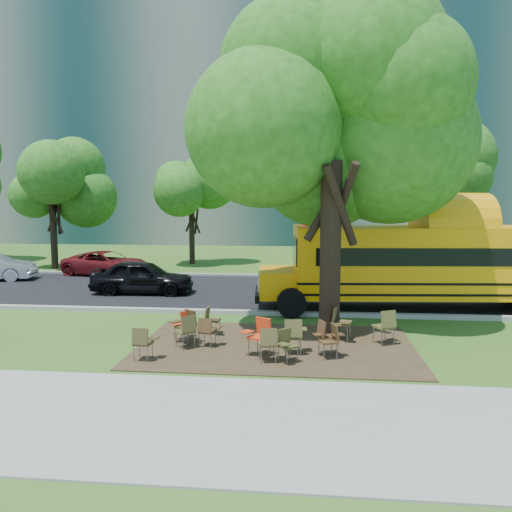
# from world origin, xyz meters

# --- Properties ---
(ground) EXTENTS (160.00, 160.00, 0.00)m
(ground) POSITION_xyz_m (0.00, 0.00, 0.00)
(ground) COLOR #275A1C
(ground) RESTS_ON ground
(sidewalk) EXTENTS (60.00, 4.00, 0.04)m
(sidewalk) POSITION_xyz_m (0.00, -5.00, 0.02)
(sidewalk) COLOR gray
(sidewalk) RESTS_ON ground
(dirt_patch) EXTENTS (7.00, 4.50, 0.03)m
(dirt_patch) POSITION_xyz_m (1.00, -0.50, 0.01)
(dirt_patch) COLOR #382819
(dirt_patch) RESTS_ON ground
(asphalt_road) EXTENTS (80.00, 8.00, 0.04)m
(asphalt_road) POSITION_xyz_m (0.00, 7.00, 0.02)
(asphalt_road) COLOR black
(asphalt_road) RESTS_ON ground
(kerb_near) EXTENTS (80.00, 0.25, 0.14)m
(kerb_near) POSITION_xyz_m (0.00, 3.00, 0.07)
(kerb_near) COLOR gray
(kerb_near) RESTS_ON ground
(kerb_far) EXTENTS (80.00, 0.25, 0.14)m
(kerb_far) POSITION_xyz_m (0.00, 11.10, 0.07)
(kerb_far) COLOR gray
(kerb_far) RESTS_ON ground
(building_main) EXTENTS (38.00, 16.00, 22.00)m
(building_main) POSITION_xyz_m (-8.00, 36.00, 11.00)
(building_main) COLOR gray
(building_main) RESTS_ON ground
(bg_tree_0) EXTENTS (5.20, 5.20, 7.18)m
(bg_tree_0) POSITION_xyz_m (-12.00, 13.00, 4.57)
(bg_tree_0) COLOR black
(bg_tree_0) RESTS_ON ground
(bg_tree_2) EXTENTS (4.80, 4.80, 6.62)m
(bg_tree_2) POSITION_xyz_m (-5.00, 16.00, 4.21)
(bg_tree_2) COLOR black
(bg_tree_2) RESTS_ON ground
(bg_tree_3) EXTENTS (5.60, 5.60, 7.84)m
(bg_tree_3) POSITION_xyz_m (8.00, 14.00, 5.03)
(bg_tree_3) COLOR black
(bg_tree_3) RESTS_ON ground
(main_tree) EXTENTS (7.20, 7.20, 9.46)m
(main_tree) POSITION_xyz_m (2.40, 0.47, 5.84)
(main_tree) COLOR black
(main_tree) RESTS_ON ground
(school_bus) EXTENTS (11.86, 3.55, 2.86)m
(school_bus) POSITION_xyz_m (6.50, 4.34, 1.65)
(school_bus) COLOR #F89B07
(school_bus) RESTS_ON ground
(chair_0) EXTENTS (0.55, 0.48, 0.82)m
(chair_0) POSITION_xyz_m (-1.98, -2.04, 0.51)
(chair_0) COLOR #41371C
(chair_0) RESTS_ON ground
(chair_1) EXTENTS (0.58, 0.46, 0.78)m
(chair_1) POSITION_xyz_m (-0.72, -0.79, 0.48)
(chair_1) COLOR #4D331B
(chair_1) RESTS_ON ground
(chair_2) EXTENTS (0.59, 0.75, 0.87)m
(chair_2) POSITION_xyz_m (-1.21, -0.96, 0.54)
(chair_2) COLOR #4E4721
(chair_2) RESTS_ON ground
(chair_3) EXTENTS (0.78, 0.61, 0.93)m
(chair_3) POSITION_xyz_m (0.66, -1.35, 0.57)
(chair_3) COLOR red
(chair_3) RESTS_ON ground
(chair_4) EXTENTS (0.58, 0.60, 0.85)m
(chair_4) POSITION_xyz_m (0.93, -1.86, 0.53)
(chair_4) COLOR #4F4422
(chair_4) RESTS_ON ground
(chair_5) EXTENTS (0.53, 0.67, 0.79)m
(chair_5) POSITION_xyz_m (1.32, -1.80, 0.49)
(chair_5) COLOR #494720
(chair_5) RESTS_ON ground
(chair_6) EXTENTS (0.63, 0.57, 0.83)m
(chair_6) POSITION_xyz_m (2.32, -1.38, 0.51)
(chair_6) COLOR #49341A
(chair_6) RESTS_ON ground
(chair_7) EXTENTS (0.67, 0.59, 0.87)m
(chair_7) POSITION_xyz_m (2.26, -1.17, 0.54)
(chair_7) COLOR #492C1A
(chair_7) RESTS_ON ground
(chair_8) EXTENTS (0.57, 0.72, 0.84)m
(chair_8) POSITION_xyz_m (-1.44, -0.24, 0.52)
(chair_8) COLOR red
(chair_8) RESTS_ON ground
(chair_9) EXTENTS (0.76, 0.60, 0.88)m
(chair_9) POSITION_xyz_m (-1.34, -0.47, 0.55)
(chair_9) COLOR #3F2D16
(chair_9) RESTS_ON ground
(chair_10) EXTENTS (0.46, 0.53, 0.78)m
(chair_10) POSITION_xyz_m (-0.86, 0.45, 0.48)
(chair_10) COLOR brown
(chair_10) RESTS_ON ground
(chair_11) EXTENTS (0.61, 0.61, 0.91)m
(chair_11) POSITION_xyz_m (1.48, -1.21, 0.56)
(chair_11) COLOR brown
(chair_11) RESTS_ON ground
(chair_12) EXTENTS (0.55, 0.70, 0.92)m
(chair_12) POSITION_xyz_m (2.66, 0.17, 0.57)
(chair_12) COLOR brown
(chair_12) RESTS_ON ground
(chair_13) EXTENTS (0.64, 0.76, 0.94)m
(chair_13) POSITION_xyz_m (3.82, -0.13, 0.58)
(chair_13) COLOR brown
(chair_13) RESTS_ON ground
(black_car) EXTENTS (4.09, 1.77, 1.37)m
(black_car) POSITION_xyz_m (-4.75, 6.20, 0.69)
(black_car) COLOR black
(black_car) RESTS_ON ground
(bg_car_red) EXTENTS (4.75, 2.95, 1.23)m
(bg_car_red) POSITION_xyz_m (-8.12, 10.80, 0.61)
(bg_car_red) COLOR #580F12
(bg_car_red) RESTS_ON ground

